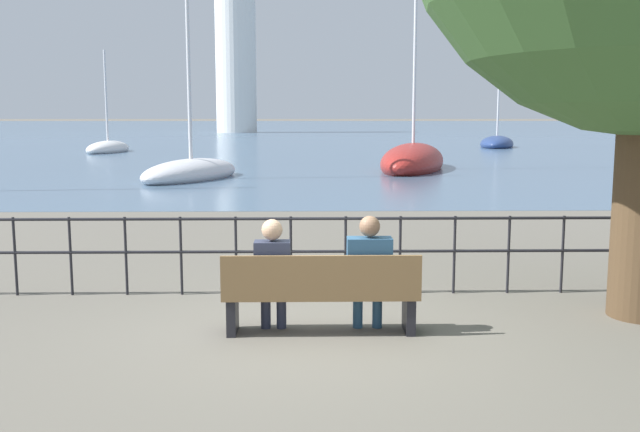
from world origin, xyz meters
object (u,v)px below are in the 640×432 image
object	(u,v)px
park_bench	(321,294)
seated_person_left	(273,270)
sailboat_4	(497,143)
seated_person_right	(369,268)
sailboat_1	(413,162)
harbor_lighthouse	(236,49)
sailboat_2	(191,172)
sailboat_0	(108,148)

from	to	relation	value
park_bench	seated_person_left	bearing A→B (deg)	171.43
park_bench	sailboat_4	size ratio (longest dim) A/B	0.17
seated_person_right	sailboat_1	world-z (taller)	sailboat_1
seated_person_right	sailboat_4	size ratio (longest dim) A/B	0.10
seated_person_left	harbor_lighthouse	xyz separation A→B (m)	(-9.34, 93.51, 10.77)
sailboat_1	sailboat_4	bearing A→B (deg)	82.62
sailboat_2	seated_person_left	bearing A→B (deg)	-56.76
seated_person_left	sailboat_0	bearing A→B (deg)	107.74
park_bench	seated_person_right	xyz separation A→B (m)	(0.53, 0.08, 0.27)
sailboat_0	harbor_lighthouse	world-z (taller)	harbor_lighthouse
sailboat_2	sailboat_4	world-z (taller)	sailboat_4
sailboat_0	sailboat_1	size ratio (longest dim) A/B	0.74
sailboat_4	seated_person_left	bearing A→B (deg)	-89.13
sailboat_0	harbor_lighthouse	distance (m)	55.63
sailboat_2	harbor_lighthouse	size ratio (longest dim) A/B	0.41
sailboat_2	park_bench	bearing A→B (deg)	-55.31
park_bench	sailboat_1	size ratio (longest dim) A/B	0.23
park_bench	sailboat_0	size ratio (longest dim) A/B	0.31
sailboat_2	sailboat_4	distance (m)	32.52
seated_person_left	sailboat_2	distance (m)	19.61
sailboat_1	harbor_lighthouse	world-z (taller)	harbor_lighthouse
sailboat_1	sailboat_2	xyz separation A→B (m)	(-9.06, -4.59, -0.07)
park_bench	sailboat_4	bearing A→B (deg)	72.81
sailboat_0	seated_person_right	bearing A→B (deg)	-65.01
seated_person_left	harbor_lighthouse	size ratio (longest dim) A/B	0.05
seated_person_left	seated_person_right	world-z (taller)	seated_person_right
sailboat_0	harbor_lighthouse	size ratio (longest dim) A/B	0.28
seated_person_left	sailboat_4	bearing A→B (deg)	72.18
sailboat_2	sailboat_4	bearing A→B (deg)	76.55
sailboat_4	seated_person_right	bearing A→B (deg)	-87.92
seated_person_left	harbor_lighthouse	bearing A→B (deg)	95.70
park_bench	seated_person_right	bearing A→B (deg)	8.16
park_bench	sailboat_1	distance (m)	24.31
sailboat_2	harbor_lighthouse	distance (m)	75.34
seated_person_left	seated_person_right	xyz separation A→B (m)	(1.06, -0.00, 0.02)
sailboat_4	sailboat_1	bearing A→B (deg)	-94.91
park_bench	seated_person_left	distance (m)	0.59
seated_person_left	sailboat_1	size ratio (longest dim) A/B	0.14
seated_person_right	sailboat_2	distance (m)	19.86
park_bench	sailboat_1	world-z (taller)	sailboat_1
harbor_lighthouse	sailboat_2	bearing A→B (deg)	-85.85
park_bench	sailboat_0	world-z (taller)	sailboat_0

